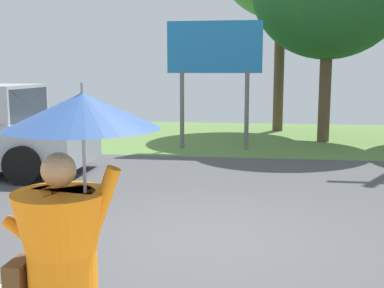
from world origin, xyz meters
name	(u,v)px	position (x,y,z in m)	size (l,w,h in m)	color
ground_plane	(219,188)	(0.00, 2.95, -0.05)	(40.00, 22.00, 0.20)	#4C4C4F
monk_pedestrian	(67,248)	(-0.46, -3.31, 1.08)	(1.05, 0.95, 2.13)	orange
roadside_billboard	(214,56)	(-0.50, 7.32, 2.55)	(2.60, 0.12, 3.50)	slate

